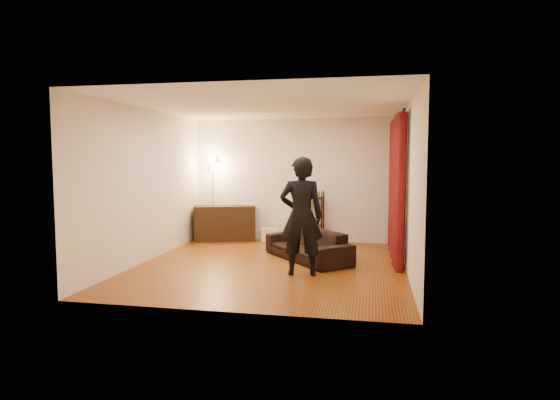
% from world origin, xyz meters
% --- Properties ---
extents(floor, '(5.00, 5.00, 0.00)m').
position_xyz_m(floor, '(0.00, 0.00, 0.00)').
color(floor, brown).
rests_on(floor, ground).
extents(ceiling, '(5.00, 5.00, 0.00)m').
position_xyz_m(ceiling, '(0.00, 0.00, 2.70)').
color(ceiling, white).
rests_on(ceiling, ground).
extents(wall_back, '(5.00, 0.00, 5.00)m').
position_xyz_m(wall_back, '(0.00, 2.50, 1.35)').
color(wall_back, '#F0E4CE').
rests_on(wall_back, ground).
extents(wall_front, '(5.00, 0.00, 5.00)m').
position_xyz_m(wall_front, '(0.00, -2.50, 1.35)').
color(wall_front, '#F0E4CE').
rests_on(wall_front, ground).
extents(wall_left, '(0.00, 5.00, 5.00)m').
position_xyz_m(wall_left, '(-2.25, 0.00, 1.35)').
color(wall_left, '#F0E4CE').
rests_on(wall_left, ground).
extents(wall_right, '(0.00, 5.00, 5.00)m').
position_xyz_m(wall_right, '(2.25, 0.00, 1.35)').
color(wall_right, '#F0E4CE').
rests_on(wall_right, ground).
extents(curtain_rod, '(0.04, 2.65, 0.04)m').
position_xyz_m(curtain_rod, '(2.15, 1.12, 2.58)').
color(curtain_rod, black).
rests_on(curtain_rod, wall_right).
extents(curtain, '(0.22, 2.65, 2.55)m').
position_xyz_m(curtain, '(2.13, 1.12, 1.28)').
color(curtain, maroon).
rests_on(curtain, ground).
extents(sofa, '(1.78, 1.90, 0.55)m').
position_xyz_m(sofa, '(0.56, 0.55, 0.27)').
color(sofa, black).
rests_on(sofa, ground).
extents(person, '(0.74, 0.55, 1.85)m').
position_xyz_m(person, '(0.60, -0.54, 0.93)').
color(person, black).
rests_on(person, ground).
extents(media_cabinet, '(1.42, 0.86, 0.78)m').
position_xyz_m(media_cabinet, '(-1.53, 2.23, 0.39)').
color(media_cabinet, '#331F10').
rests_on(media_cabinet, ground).
extents(storage_boxes, '(0.40, 0.34, 0.29)m').
position_xyz_m(storage_boxes, '(-0.53, 2.30, 0.15)').
color(storage_boxes, silver).
rests_on(storage_boxes, ground).
extents(wire_shelf, '(0.61, 0.52, 1.13)m').
position_xyz_m(wire_shelf, '(0.39, 2.28, 0.57)').
color(wire_shelf, black).
rests_on(wire_shelf, ground).
extents(floor_lamp, '(0.40, 0.40, 1.85)m').
position_xyz_m(floor_lamp, '(-1.81, 2.23, 0.92)').
color(floor_lamp, silver).
rests_on(floor_lamp, ground).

